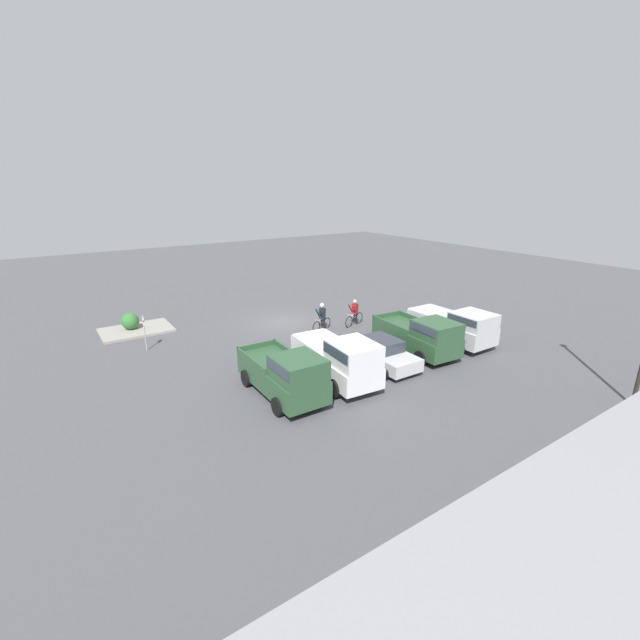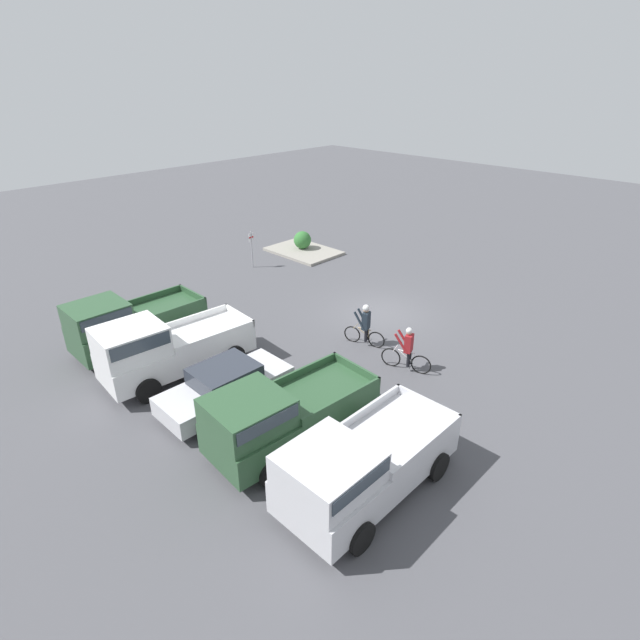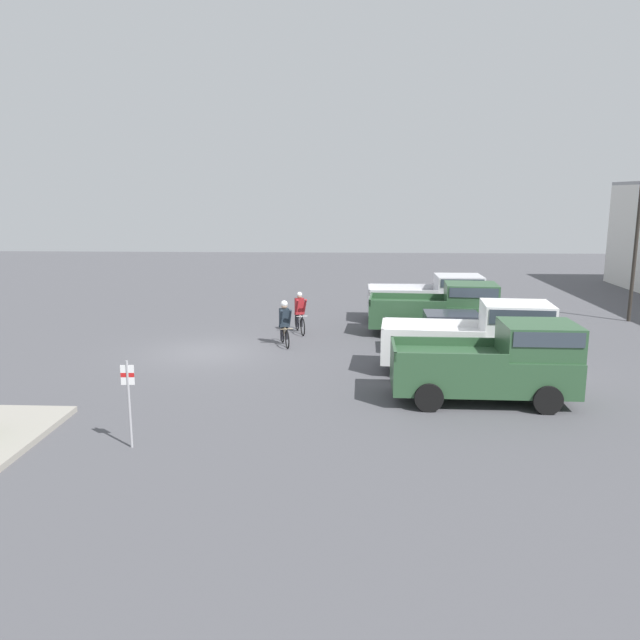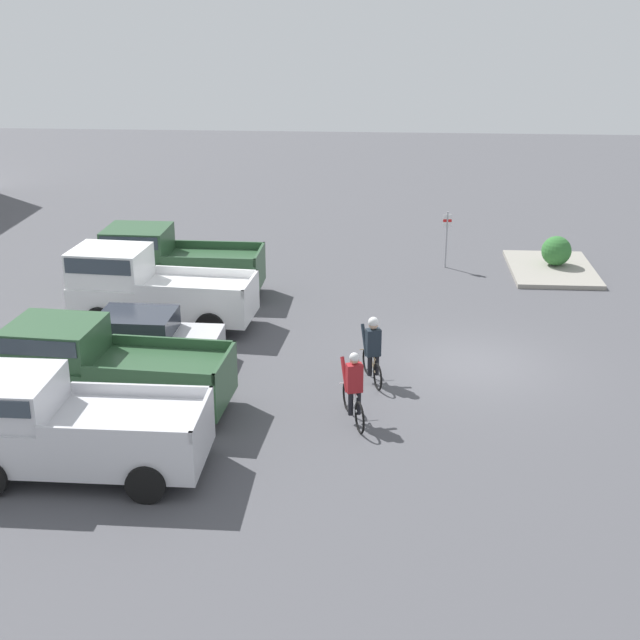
# 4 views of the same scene
# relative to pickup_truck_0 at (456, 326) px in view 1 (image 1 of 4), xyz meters

# --- Properties ---
(ground_plane) EXTENTS (80.00, 80.00, 0.00)m
(ground_plane) POSITION_rel_pickup_truck_0_xyz_m (6.21, -8.96, -1.08)
(ground_plane) COLOR #4C4C51
(pickup_truck_0) EXTENTS (2.34, 5.07, 2.09)m
(pickup_truck_0) POSITION_rel_pickup_truck_0_xyz_m (0.00, 0.00, 0.00)
(pickup_truck_0) COLOR silver
(pickup_truck_0) RESTS_ON ground_plane
(pickup_truck_1) EXTENTS (2.52, 5.22, 2.13)m
(pickup_truck_1) POSITION_rel_pickup_truck_0_xyz_m (2.83, 0.01, 0.01)
(pickup_truck_1) COLOR #2D5133
(pickup_truck_1) RESTS_ON ground_plane
(sedan_0) EXTENTS (2.01, 4.35, 1.42)m
(sedan_0) POSITION_rel_pickup_truck_0_xyz_m (5.60, -0.09, -0.38)
(sedan_0) COLOR silver
(sedan_0) RESTS_ON ground_plane
(pickup_truck_2) EXTENTS (2.50, 5.39, 2.30)m
(pickup_truck_2) POSITION_rel_pickup_truck_0_xyz_m (8.44, 0.40, 0.10)
(pickup_truck_2) COLOR white
(pickup_truck_2) RESTS_ON ground_plane
(pickup_truck_3) EXTENTS (2.26, 4.98, 2.22)m
(pickup_truck_3) POSITION_rel_pickup_truck_0_xyz_m (11.21, 0.31, 0.05)
(pickup_truck_3) COLOR #2D5133
(pickup_truck_3) RESTS_ON ground_plane
(cyclist_0) EXTENTS (1.66, 0.60, 1.75)m
(cyclist_0) POSITION_rel_pickup_truck_0_xyz_m (4.94, -6.25, -0.19)
(cyclist_0) COLOR black
(cyclist_0) RESTS_ON ground_plane
(cyclist_1) EXTENTS (1.81, 0.64, 1.72)m
(cyclist_1) POSITION_rel_pickup_truck_0_xyz_m (2.68, -5.86, -0.25)
(cyclist_1) COLOR black
(cyclist_1) RESTS_ON ground_plane
(fire_lane_sign) EXTENTS (0.06, 0.30, 2.03)m
(fire_lane_sign) POSITION_rel_pickup_truck_0_xyz_m (14.89, -8.70, 0.15)
(fire_lane_sign) COLOR #9E9EA3
(fire_lane_sign) RESTS_ON ground_plane
(curb_island) EXTENTS (4.11, 2.89, 0.15)m
(curb_island) POSITION_rel_pickup_truck_0_xyz_m (14.69, -12.40, -1.01)
(curb_island) COLOR gray
(curb_island) RESTS_ON ground_plane
(shrub) EXTENTS (1.04, 1.04, 1.04)m
(shrub) POSITION_rel_pickup_truck_0_xyz_m (14.94, -12.56, -0.41)
(shrub) COLOR #337033
(shrub) RESTS_ON curb_island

